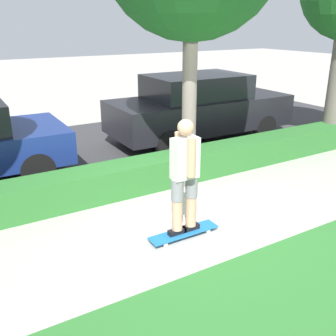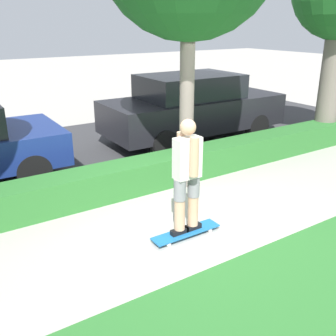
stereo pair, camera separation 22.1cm
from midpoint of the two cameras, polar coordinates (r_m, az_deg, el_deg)
ground_plane at (r=5.95m, az=3.36°, el=-8.00°), size 60.00×60.00×0.00m
street_asphalt at (r=9.39m, az=-12.03°, el=2.47°), size 17.43×5.00×0.01m
hedge_row at (r=7.06m, az=-4.31°, el=-0.87°), size 17.43×0.60×0.54m
skateboard at (r=5.57m, az=1.48°, el=-9.30°), size 1.03×0.24×0.08m
skater_person at (r=5.19m, az=1.57°, el=-0.96°), size 0.49×0.41×1.60m
parked_car_middle at (r=9.90m, az=2.96°, el=8.86°), size 4.59×1.90×1.64m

